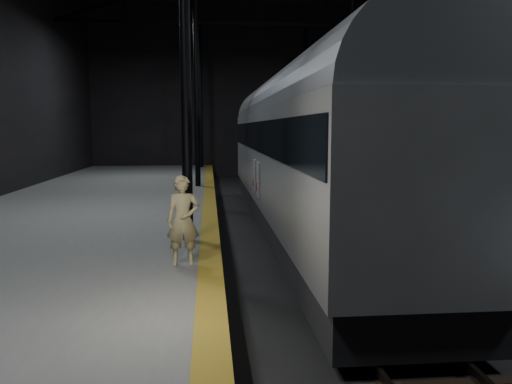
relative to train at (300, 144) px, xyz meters
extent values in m
plane|color=black|center=(0.00, -1.04, -3.26)|extent=(44.00, 44.00, 0.00)
cube|color=#565654|center=(-7.50, -1.04, -2.76)|extent=(9.00, 43.80, 1.00)
cube|color=#565654|center=(7.50, -1.04, -2.76)|extent=(9.00, 43.80, 1.00)
cube|color=olive|center=(-3.25, -1.04, -2.26)|extent=(0.50, 43.80, 0.01)
cube|color=#3F3328|center=(-0.72, -1.04, -3.09)|extent=(0.08, 43.00, 0.14)
cube|color=#3F3328|center=(0.72, -1.04, -3.09)|extent=(0.08, 43.00, 0.14)
cube|color=black|center=(0.00, -1.04, -3.20)|extent=(2.40, 42.00, 0.12)
cylinder|color=black|center=(-3.80, -5.04, 2.74)|extent=(0.26, 0.26, 10.00)
cylinder|color=black|center=(3.80, -5.04, 2.74)|extent=(0.26, 0.26, 10.00)
cylinder|color=black|center=(-3.80, 6.96, 2.74)|extent=(0.26, 0.26, 10.00)
cylinder|color=black|center=(3.80, 6.96, 2.74)|extent=(0.26, 0.26, 10.00)
cylinder|color=black|center=(-3.80, 18.96, 2.74)|extent=(0.26, 0.26, 10.00)
cylinder|color=black|center=(3.80, 18.96, 2.74)|extent=(0.26, 0.26, 10.00)
cube|color=black|center=(0.00, 12.96, 6.74)|extent=(23.60, 0.15, 0.18)
cube|color=#9A9DA2|center=(0.00, 0.00, -0.47)|extent=(3.17, 21.89, 3.28)
cube|color=black|center=(0.00, 0.00, -2.53)|extent=(2.90, 21.46, 0.93)
cube|color=black|center=(0.00, 0.00, 0.29)|extent=(3.24, 21.57, 0.99)
cylinder|color=slate|center=(0.00, 0.00, 1.17)|extent=(3.11, 21.67, 3.11)
cube|color=black|center=(0.00, -7.66, -2.94)|extent=(1.97, 2.41, 0.38)
cube|color=black|center=(0.00, 7.66, -2.94)|extent=(1.97, 2.41, 0.38)
cube|color=silver|center=(-1.62, -1.09, -1.13)|extent=(0.04, 0.82, 1.15)
cube|color=silver|center=(-1.62, 0.22, -1.13)|extent=(0.04, 0.82, 1.15)
cylinder|color=maroon|center=(-1.64, -0.90, -1.40)|extent=(0.03, 0.28, 0.28)
cylinder|color=maroon|center=(-1.64, 0.42, -1.40)|extent=(0.03, 0.28, 0.28)
imported|color=tan|center=(-3.80, -7.39, -1.33)|extent=(0.70, 0.47, 1.87)
camera|label=1|loc=(-3.25, -17.66, 0.57)|focal=35.00mm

